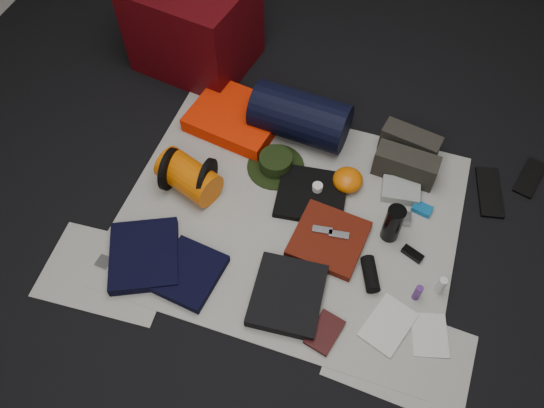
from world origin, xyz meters
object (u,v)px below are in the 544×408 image
(sleeping_pad, at_px, (236,117))
(navy_duffel, at_px, (300,117))
(stuff_sack, at_px, (189,177))
(compact_camera, at_px, (400,218))
(red_cabinet, at_px, (194,24))
(water_bottle, at_px, (393,224))
(paperback_book, at_px, (325,332))

(sleeping_pad, xyz_separation_m, navy_duffel, (0.35, 0.04, 0.09))
(stuff_sack, bearing_deg, compact_camera, 7.91)
(sleeping_pad, relative_size, compact_camera, 4.60)
(red_cabinet, bearing_deg, navy_duffel, -17.42)
(red_cabinet, height_order, compact_camera, red_cabinet)
(water_bottle, bearing_deg, stuff_sack, -177.51)
(red_cabinet, height_order, stuff_sack, red_cabinet)
(sleeping_pad, xyz_separation_m, stuff_sack, (-0.06, -0.48, 0.05))
(water_bottle, height_order, paperback_book, water_bottle)
(navy_duffel, relative_size, water_bottle, 2.36)
(navy_duffel, bearing_deg, paperback_book, -63.04)
(compact_camera, bearing_deg, navy_duffel, 142.39)
(red_cabinet, bearing_deg, paperback_book, -41.12)
(sleeping_pad, height_order, stuff_sack, stuff_sack)
(sleeping_pad, distance_m, compact_camera, 1.03)
(sleeping_pad, relative_size, stuff_sack, 1.55)
(stuff_sack, relative_size, navy_duffel, 0.60)
(red_cabinet, xyz_separation_m, water_bottle, (1.34, -0.85, -0.15))
(compact_camera, distance_m, paperback_book, 0.69)
(stuff_sack, height_order, navy_duffel, navy_duffel)
(stuff_sack, xyz_separation_m, paperback_book, (0.85, -0.52, -0.08))
(navy_duffel, height_order, paperback_book, navy_duffel)
(sleeping_pad, bearing_deg, stuff_sack, -97.48)
(compact_camera, bearing_deg, red_cabinet, 144.84)
(water_bottle, bearing_deg, sleeping_pad, 155.06)
(compact_camera, bearing_deg, paperback_book, -112.67)
(water_bottle, height_order, compact_camera, water_bottle)
(red_cabinet, relative_size, compact_camera, 6.10)
(navy_duffel, relative_size, compact_camera, 4.92)
(red_cabinet, relative_size, navy_duffel, 1.24)
(compact_camera, height_order, paperback_book, compact_camera)
(sleeping_pad, xyz_separation_m, compact_camera, (0.97, -0.34, -0.02))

